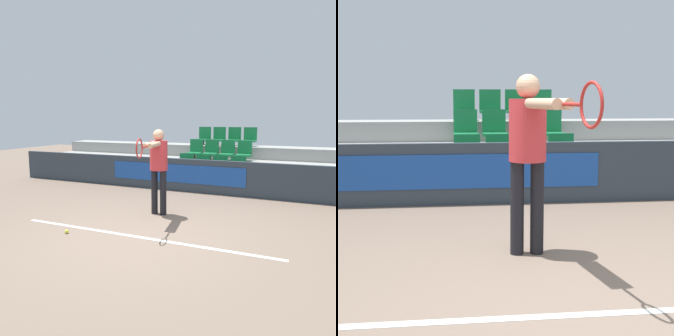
# 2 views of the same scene
# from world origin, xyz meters

# --- Properties ---
(ground_plane) EXTENTS (30.00, 30.00, 0.00)m
(ground_plane) POSITION_xyz_m (0.00, 0.00, 0.00)
(ground_plane) COLOR #7A6656
(court_baseline) EXTENTS (4.60, 0.08, 0.01)m
(court_baseline) POSITION_xyz_m (0.00, -0.09, 0.00)
(court_baseline) COLOR white
(court_baseline) RESTS_ON ground
(barrier_wall) EXTENTS (11.88, 0.14, 0.87)m
(barrier_wall) POSITION_xyz_m (-0.02, 3.43, 0.44)
(barrier_wall) COLOR #2D3842
(barrier_wall) RESTS_ON ground
(bleacher_tier_front) EXTENTS (11.48, 0.89, 0.36)m
(bleacher_tier_front) POSITION_xyz_m (0.00, 3.95, 0.18)
(bleacher_tier_front) COLOR #9E9E99
(bleacher_tier_front) RESTS_ON ground
(bleacher_tier_middle) EXTENTS (11.48, 0.89, 0.72)m
(bleacher_tier_middle) POSITION_xyz_m (0.00, 4.84, 0.36)
(bleacher_tier_middle) COLOR #9E9E99
(bleacher_tier_middle) RESTS_ON ground
(bleacher_tier_back) EXTENTS (11.48, 0.89, 1.07)m
(bleacher_tier_back) POSITION_xyz_m (0.00, 5.73, 0.54)
(bleacher_tier_back) COLOR #9E9E99
(bleacher_tier_back) RESTS_ON ground
(stadium_chair_0) EXTENTS (0.41, 0.41, 0.58)m
(stadium_chair_0) POSITION_xyz_m (-0.74, 4.08, 0.61)
(stadium_chair_0) COLOR #333333
(stadium_chair_0) RESTS_ON bleacher_tier_front
(stadium_chair_1) EXTENTS (0.41, 0.41, 0.58)m
(stadium_chair_1) POSITION_xyz_m (-0.25, 4.08, 0.61)
(stadium_chair_1) COLOR #333333
(stadium_chair_1) RESTS_ON bleacher_tier_front
(stadium_chair_2) EXTENTS (0.41, 0.41, 0.58)m
(stadium_chair_2) POSITION_xyz_m (0.25, 4.08, 0.61)
(stadium_chair_2) COLOR #333333
(stadium_chair_2) RESTS_ON bleacher_tier_front
(stadium_chair_3) EXTENTS (0.41, 0.41, 0.58)m
(stadium_chair_3) POSITION_xyz_m (0.74, 4.08, 0.61)
(stadium_chair_3) COLOR #333333
(stadium_chair_3) RESTS_ON bleacher_tier_front
(stadium_chair_4) EXTENTS (0.41, 0.41, 0.58)m
(stadium_chair_4) POSITION_xyz_m (-0.74, 4.96, 0.96)
(stadium_chair_4) COLOR #333333
(stadium_chair_4) RESTS_ON bleacher_tier_middle
(stadium_chair_5) EXTENTS (0.41, 0.41, 0.58)m
(stadium_chair_5) POSITION_xyz_m (-0.25, 4.96, 0.96)
(stadium_chair_5) COLOR #333333
(stadium_chair_5) RESTS_ON bleacher_tier_middle
(stadium_chair_6) EXTENTS (0.41, 0.41, 0.58)m
(stadium_chair_6) POSITION_xyz_m (0.25, 4.96, 0.96)
(stadium_chair_6) COLOR #333333
(stadium_chair_6) RESTS_ON bleacher_tier_middle
(stadium_chair_7) EXTENTS (0.41, 0.41, 0.58)m
(stadium_chair_7) POSITION_xyz_m (0.74, 4.96, 0.96)
(stadium_chair_7) COLOR #333333
(stadium_chair_7) RESTS_ON bleacher_tier_middle
(stadium_chair_8) EXTENTS (0.41, 0.41, 0.58)m
(stadium_chair_8) POSITION_xyz_m (-0.74, 5.85, 1.32)
(stadium_chair_8) COLOR #333333
(stadium_chair_8) RESTS_ON bleacher_tier_back
(stadium_chair_9) EXTENTS (0.41, 0.41, 0.58)m
(stadium_chair_9) POSITION_xyz_m (-0.25, 5.85, 1.32)
(stadium_chair_9) COLOR #333333
(stadium_chair_9) RESTS_ON bleacher_tier_back
(stadium_chair_10) EXTENTS (0.41, 0.41, 0.58)m
(stadium_chair_10) POSITION_xyz_m (0.25, 5.85, 1.32)
(stadium_chair_10) COLOR #333333
(stadium_chair_10) RESTS_ON bleacher_tier_back
(stadium_chair_11) EXTENTS (0.41, 0.41, 0.58)m
(stadium_chair_11) POSITION_xyz_m (0.74, 5.85, 1.32)
(stadium_chair_11) COLOR #333333
(stadium_chair_11) RESTS_ON bleacher_tier_back
(tennis_player) EXTENTS (0.45, 1.57, 1.71)m
(tennis_player) POSITION_xyz_m (-0.24, 1.18, 1.08)
(tennis_player) COLOR black
(tennis_player) RESTS_ON ground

